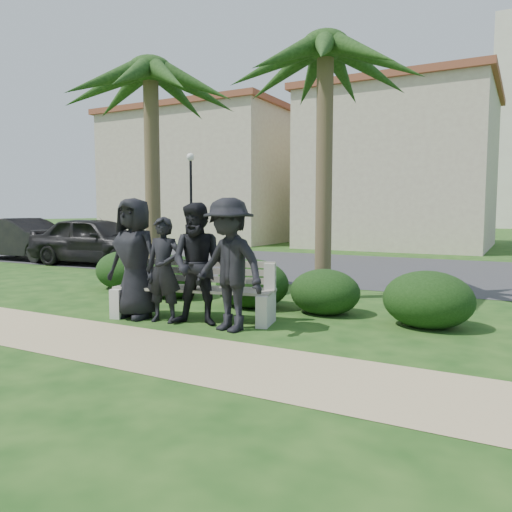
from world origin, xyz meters
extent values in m
plane|color=#153C11|center=(0.00, 0.00, 0.00)|extent=(160.00, 160.00, 0.00)
cube|color=tan|center=(0.00, -1.80, 0.00)|extent=(30.00, 1.60, 0.01)
cube|color=#2D2D30|center=(0.00, 8.00, 0.00)|extent=(160.00, 8.00, 0.01)
cube|color=tan|center=(-12.00, 18.00, 3.50)|extent=(10.00, 8.00, 7.00)
cube|color=brown|center=(-12.00, 18.00, 7.15)|extent=(10.40, 8.40, 0.30)
cube|color=tan|center=(-1.00, 18.00, 3.50)|extent=(8.00, 8.00, 7.00)
cube|color=brown|center=(-1.00, 18.00, 7.15)|extent=(8.40, 8.40, 0.30)
cylinder|color=black|center=(-9.00, 12.00, 2.00)|extent=(0.12, 0.12, 4.00)
sphere|color=white|center=(-9.00, 12.00, 4.11)|extent=(0.36, 0.36, 0.36)
cube|color=gray|center=(-0.18, -0.19, 0.48)|extent=(2.65, 1.16, 0.04)
cube|color=gray|center=(-0.18, 0.06, 0.75)|extent=(2.53, 0.63, 0.30)
cube|color=beige|center=(-1.39, -0.19, 0.24)|extent=(0.30, 0.62, 0.47)
cube|color=beige|center=(1.03, -0.19, 0.24)|extent=(0.30, 0.62, 0.47)
imported|color=black|center=(-1.09, -0.48, 0.96)|extent=(0.95, 0.63, 1.93)
imported|color=black|center=(-0.48, -0.51, 0.82)|extent=(0.65, 0.48, 1.63)
imported|color=black|center=(0.12, -0.42, 0.92)|extent=(1.05, 0.91, 1.85)
imported|color=black|center=(0.70, -0.51, 0.95)|extent=(1.35, 0.94, 1.91)
ellipsoid|color=black|center=(-3.37, 1.69, 0.43)|extent=(1.33, 1.10, 0.87)
ellipsoid|color=black|center=(-1.77, 1.36, 0.44)|extent=(1.34, 1.10, 0.87)
ellipsoid|color=black|center=(-0.10, 1.37, 0.37)|extent=(1.14, 0.94, 0.75)
ellipsoid|color=black|center=(0.12, 1.22, 0.44)|extent=(1.36, 1.13, 0.89)
ellipsoid|color=black|center=(1.49, 1.27, 0.39)|extent=(1.19, 0.99, 0.78)
ellipsoid|color=black|center=(3.17, 1.11, 0.43)|extent=(1.33, 1.10, 0.87)
cylinder|color=brown|center=(-2.58, 1.76, 2.32)|extent=(0.32, 0.32, 4.64)
cylinder|color=brown|center=(0.93, 2.62, 2.42)|extent=(0.32, 0.32, 4.83)
imported|color=black|center=(-7.56, 4.94, 0.77)|extent=(4.66, 2.25, 1.54)
imported|color=black|center=(-10.99, 4.94, 0.72)|extent=(4.45, 1.69, 1.45)
camera|label=1|loc=(4.41, -6.53, 1.73)|focal=35.00mm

